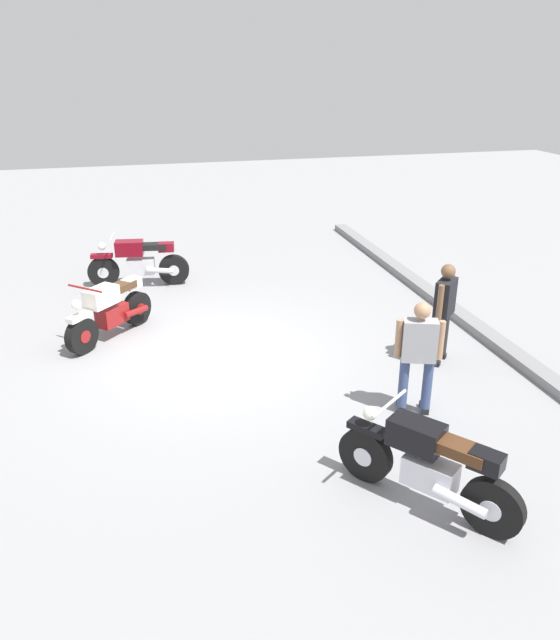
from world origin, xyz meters
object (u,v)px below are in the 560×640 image
object	(u,v)px
motorcycle_maroon_cruiser	(139,262)
person_in_gray_shirt	(418,353)
motorcycle_cream_vintage	(110,311)
person_in_black_shirt	(444,308)
motorcycle_black_cruiser	(428,464)

from	to	relation	value
motorcycle_maroon_cruiser	person_in_gray_shirt	bearing A→B (deg)	126.94
motorcycle_cream_vintage	motorcycle_maroon_cruiser	xyz separation A→B (m)	(-2.57, 0.57, 0.03)
motorcycle_cream_vintage	person_in_black_shirt	world-z (taller)	person_in_black_shirt
motorcycle_maroon_cruiser	person_in_gray_shirt	size ratio (longest dim) A/B	1.31
motorcycle_maroon_cruiser	motorcycle_black_cruiser	bearing A→B (deg)	116.66
person_in_black_shirt	person_in_gray_shirt	bearing A→B (deg)	95.54
motorcycle_black_cruiser	person_in_black_shirt	bearing A→B (deg)	-67.95
motorcycle_maroon_cruiser	person_in_gray_shirt	xyz separation A→B (m)	(6.08, 3.36, 0.38)
motorcycle_cream_vintage	motorcycle_maroon_cruiser	size ratio (longest dim) A/B	0.74
motorcycle_cream_vintage	person_in_gray_shirt	distance (m)	5.29
motorcycle_black_cruiser	person_in_gray_shirt	size ratio (longest dim) A/B	1.08
motorcycle_cream_vintage	person_in_gray_shirt	bearing A→B (deg)	90.49
motorcycle_maroon_cruiser	person_in_black_shirt	distance (m)	6.52
motorcycle_maroon_cruiser	motorcycle_cream_vintage	bearing A→B (deg)	85.44
motorcycle_maroon_cruiser	person_in_black_shirt	world-z (taller)	person_in_black_shirt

